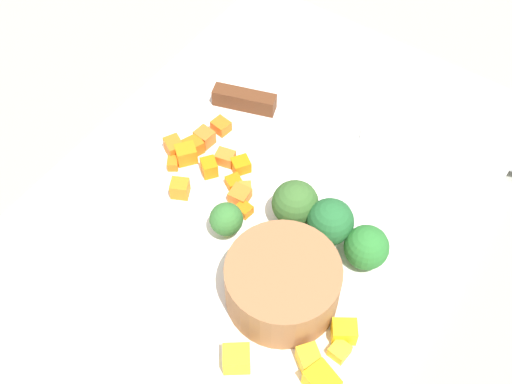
% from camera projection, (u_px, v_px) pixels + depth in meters
% --- Properties ---
extents(ground_plane, '(4.00, 4.00, 0.00)m').
position_uv_depth(ground_plane, '(256.00, 206.00, 0.61)').
color(ground_plane, gray).
extents(cutting_board, '(0.52, 0.35, 0.01)m').
position_uv_depth(cutting_board, '(256.00, 202.00, 0.60)').
color(cutting_board, white).
rests_on(cutting_board, ground_plane).
extents(prep_bowl, '(0.09, 0.09, 0.04)m').
position_uv_depth(prep_bowl, '(282.00, 284.00, 0.52)').
color(prep_bowl, '#98653D').
rests_on(prep_bowl, cutting_board).
extents(chef_knife, '(0.12, 0.31, 0.02)m').
position_uv_depth(chef_knife, '(320.00, 118.00, 0.65)').
color(chef_knife, silver).
rests_on(chef_knife, cutting_board).
extents(carrot_dice_0, '(0.02, 0.02, 0.01)m').
position_uv_depth(carrot_dice_0, '(225.00, 158.00, 0.62)').
color(carrot_dice_0, orange).
rests_on(carrot_dice_0, cutting_board).
extents(carrot_dice_1, '(0.02, 0.02, 0.02)m').
position_uv_depth(carrot_dice_1, '(177.00, 145.00, 0.62)').
color(carrot_dice_1, orange).
rests_on(carrot_dice_1, cutting_board).
extents(carrot_dice_2, '(0.02, 0.02, 0.01)m').
position_uv_depth(carrot_dice_2, '(235.00, 181.00, 0.60)').
color(carrot_dice_2, orange).
rests_on(carrot_dice_2, cutting_board).
extents(carrot_dice_3, '(0.02, 0.02, 0.02)m').
position_uv_depth(carrot_dice_3, '(205.00, 137.00, 0.63)').
color(carrot_dice_3, orange).
rests_on(carrot_dice_3, cutting_board).
extents(carrot_dice_4, '(0.02, 0.02, 0.01)m').
position_uv_depth(carrot_dice_4, '(193.00, 146.00, 0.62)').
color(carrot_dice_4, orange).
rests_on(carrot_dice_4, cutting_board).
extents(carrot_dice_5, '(0.02, 0.01, 0.01)m').
position_uv_depth(carrot_dice_5, '(173.00, 163.00, 0.62)').
color(carrot_dice_5, orange).
rests_on(carrot_dice_5, cutting_board).
extents(carrot_dice_6, '(0.02, 0.02, 0.02)m').
position_uv_depth(carrot_dice_6, '(211.00, 165.00, 0.61)').
color(carrot_dice_6, orange).
rests_on(carrot_dice_6, cutting_board).
extents(carrot_dice_7, '(0.02, 0.02, 0.02)m').
position_uv_depth(carrot_dice_7, '(184.00, 157.00, 0.62)').
color(carrot_dice_7, orange).
rests_on(carrot_dice_7, cutting_board).
extents(carrot_dice_8, '(0.02, 0.02, 0.01)m').
position_uv_depth(carrot_dice_8, '(240.00, 195.00, 0.59)').
color(carrot_dice_8, orange).
rests_on(carrot_dice_8, cutting_board).
extents(carrot_dice_9, '(0.02, 0.02, 0.01)m').
position_uv_depth(carrot_dice_9, '(241.00, 165.00, 0.61)').
color(carrot_dice_9, orange).
rests_on(carrot_dice_9, cutting_board).
extents(carrot_dice_10, '(0.02, 0.02, 0.01)m').
position_uv_depth(carrot_dice_10, '(221.00, 126.00, 0.64)').
color(carrot_dice_10, orange).
rests_on(carrot_dice_10, cutting_board).
extents(carrot_dice_11, '(0.01, 0.01, 0.01)m').
position_uv_depth(carrot_dice_11, '(244.00, 210.00, 0.59)').
color(carrot_dice_11, orange).
rests_on(carrot_dice_11, cutting_board).
extents(carrot_dice_12, '(0.02, 0.02, 0.02)m').
position_uv_depth(carrot_dice_12, '(180.00, 188.00, 0.59)').
color(carrot_dice_12, orange).
rests_on(carrot_dice_12, cutting_board).
extents(carrot_dice_13, '(0.01, 0.01, 0.01)m').
position_uv_depth(carrot_dice_13, '(248.00, 186.00, 0.60)').
color(carrot_dice_13, orange).
rests_on(carrot_dice_13, cutting_board).
extents(pepper_dice_0, '(0.03, 0.03, 0.02)m').
position_uv_depth(pepper_dice_0, '(322.00, 382.00, 0.49)').
color(pepper_dice_0, yellow).
rests_on(pepper_dice_0, cutting_board).
extents(pepper_dice_1, '(0.02, 0.02, 0.02)m').
position_uv_depth(pepper_dice_1, '(344.00, 331.00, 0.51)').
color(pepper_dice_1, yellow).
rests_on(pepper_dice_1, cutting_board).
extents(pepper_dice_2, '(0.03, 0.03, 0.02)m').
position_uv_depth(pepper_dice_2, '(237.00, 359.00, 0.50)').
color(pepper_dice_2, yellow).
rests_on(pepper_dice_2, cutting_board).
extents(pepper_dice_3, '(0.02, 0.02, 0.02)m').
position_uv_depth(pepper_dice_3, '(309.00, 359.00, 0.50)').
color(pepper_dice_3, yellow).
rests_on(pepper_dice_3, cutting_board).
extents(pepper_dice_4, '(0.02, 0.01, 0.01)m').
position_uv_depth(pepper_dice_4, '(340.00, 351.00, 0.51)').
color(pepper_dice_4, yellow).
rests_on(pepper_dice_4, cutting_board).
extents(broccoli_floret_0, '(0.04, 0.04, 0.05)m').
position_uv_depth(broccoli_floret_0, '(330.00, 222.00, 0.55)').
color(broccoli_floret_0, '#83B355').
rests_on(broccoli_floret_0, cutting_board).
extents(broccoli_floret_1, '(0.04, 0.04, 0.05)m').
position_uv_depth(broccoli_floret_1, '(295.00, 204.00, 0.57)').
color(broccoli_floret_1, '#87B357').
rests_on(broccoli_floret_1, cutting_board).
extents(broccoli_floret_2, '(0.03, 0.03, 0.04)m').
position_uv_depth(broccoli_floret_2, '(226.00, 219.00, 0.56)').
color(broccoli_floret_2, '#91B461').
rests_on(broccoli_floret_2, cutting_board).
extents(broccoli_floret_3, '(0.04, 0.04, 0.04)m').
position_uv_depth(broccoli_floret_3, '(364.00, 251.00, 0.55)').
color(broccoli_floret_3, '#8FAB5B').
rests_on(broccoli_floret_3, cutting_board).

